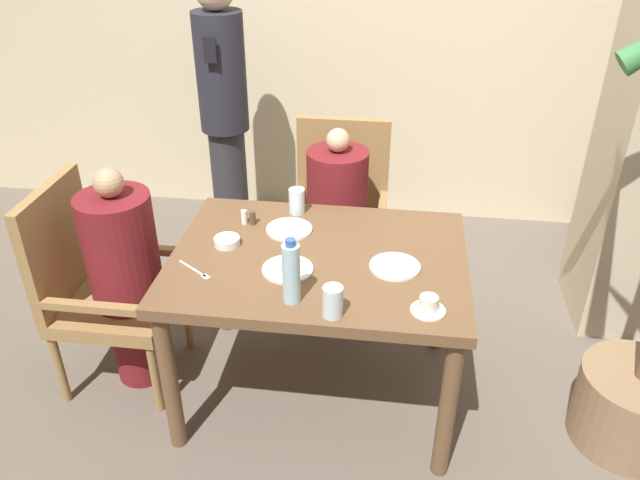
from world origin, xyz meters
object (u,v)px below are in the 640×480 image
at_px(diner_in_left_chair, 127,277).
at_px(bowl_small, 227,241).
at_px(diner_in_far_chair, 337,219).
at_px(plate_dessert_center, 289,229).
at_px(standing_host, 224,110).
at_px(plate_main_left, 395,267).
at_px(teacup_with_saucer, 428,306).
at_px(chair_left_side, 96,282).
at_px(glass_tall_mid, 333,301).
at_px(chair_far_side, 340,208).
at_px(plate_main_right, 288,269).
at_px(water_bottle, 291,273).
at_px(glass_tall_near, 297,201).

xyz_separation_m(diner_in_left_chair, bowl_small, (0.47, 0.04, 0.21)).
xyz_separation_m(diner_in_far_chair, plate_dessert_center, (-0.16, -0.53, 0.22)).
distance_m(diner_in_far_chair, standing_host, 1.02).
xyz_separation_m(plate_main_left, teacup_with_saucer, (0.13, -0.28, 0.02)).
bearing_deg(chair_left_side, plate_dessert_center, 12.61).
bearing_deg(plate_dessert_center, plate_main_left, -26.89).
distance_m(standing_host, glass_tall_mid, 1.90).
xyz_separation_m(chair_far_side, diner_in_far_chair, (-0.00, -0.15, 0.01)).
relative_size(plate_main_right, bowl_small, 1.86).
bearing_deg(teacup_with_saucer, water_bottle, -179.96).
xyz_separation_m(water_bottle, glass_tall_mid, (0.16, -0.07, -0.06)).
bearing_deg(plate_main_right, water_bottle, -75.25).
bearing_deg(diner_in_far_chair, standing_host, 142.54).
xyz_separation_m(diner_in_far_chair, water_bottle, (-0.06, -1.05, 0.34)).
height_order(plate_dessert_center, bowl_small, bowl_small).
xyz_separation_m(plate_main_right, glass_tall_mid, (0.21, -0.27, 0.05)).
bearing_deg(plate_dessert_center, chair_left_side, -167.39).
distance_m(diner_in_left_chair, plate_dessert_center, 0.77).
xyz_separation_m(diner_in_left_chair, standing_host, (0.13, 1.30, 0.35)).
height_order(chair_left_side, teacup_with_saucer, chair_left_side).
bearing_deg(diner_in_far_chair, bowl_small, -120.58).
bearing_deg(plate_dessert_center, chair_far_side, 76.72).
distance_m(chair_far_side, plate_main_right, 1.03).
relative_size(chair_far_side, teacup_with_saucer, 7.69).
bearing_deg(chair_far_side, standing_host, 150.60).
height_order(standing_host, plate_dessert_center, standing_host).
distance_m(standing_host, plate_dessert_center, 1.26).
xyz_separation_m(bowl_small, glass_tall_near, (0.25, 0.33, 0.04)).
xyz_separation_m(chair_left_side, standing_host, (0.28, 1.30, 0.39)).
bearing_deg(chair_far_side, plate_main_left, -70.81).
bearing_deg(plate_main_right, bowl_small, 150.99).
bearing_deg(plate_dessert_center, teacup_with_saucer, -40.43).
bearing_deg(plate_main_left, bowl_small, 173.26).
height_order(plate_dessert_center, glass_tall_mid, glass_tall_mid).
bearing_deg(glass_tall_near, diner_in_left_chair, -153.12).
height_order(standing_host, plate_main_right, standing_host).
relative_size(diner_in_left_chair, plate_main_left, 5.30).
bearing_deg(water_bottle, chair_far_side, 87.30).
distance_m(plate_main_left, plate_main_right, 0.44).
bearing_deg(bowl_small, standing_host, 105.27).
relative_size(plate_main_left, bowl_small, 1.86).
bearing_deg(glass_tall_mid, bowl_small, 139.80).
height_order(diner_in_left_chair, diner_in_far_chair, diner_in_left_chair).
bearing_deg(glass_tall_near, water_bottle, -82.09).
bearing_deg(diner_in_left_chair, chair_far_side, 44.81).
bearing_deg(chair_far_side, glass_tall_near, -106.85).
height_order(diner_in_far_chair, water_bottle, diner_in_far_chair).
relative_size(standing_host, glass_tall_mid, 14.03).
relative_size(plate_main_right, glass_tall_near, 1.71).
distance_m(plate_main_left, teacup_with_saucer, 0.31).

